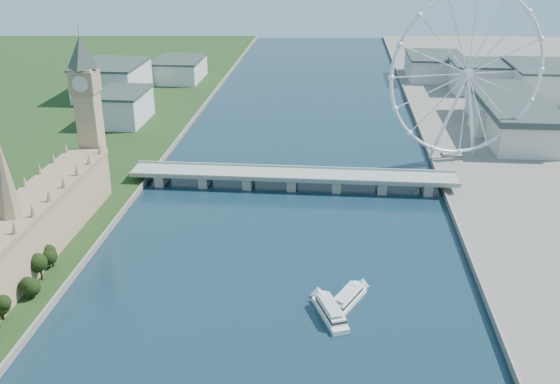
# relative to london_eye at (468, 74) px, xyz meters

# --- Properties ---
(parliament_range) EXTENTS (24.00, 200.00, 70.00)m
(parliament_range) POSITION_rel_london_eye_xyz_m (-247.98, -185.08, -49.04)
(parliament_range) COLOR tan
(parliament_range) RESTS_ON ground
(big_ben) EXTENTS (20.02, 20.02, 110.00)m
(big_ben) POSITION_rel_london_eye_xyz_m (-247.98, -77.08, -0.95)
(big_ben) COLOR tan
(big_ben) RESTS_ON ground
(westminster_bridge) EXTENTS (220.00, 22.00, 9.50)m
(westminster_bridge) POSITION_rel_london_eye_xyz_m (-119.98, -55.08, -60.89)
(westminster_bridge) COLOR gray
(westminster_bridge) RESTS_ON ground
(london_eye) EXTENTS (113.60, 39.12, 124.30)m
(london_eye) POSITION_rel_london_eye_xyz_m (0.00, 0.00, 0.00)
(london_eye) COLOR silver
(london_eye) RESTS_ON ground
(county_hall) EXTENTS (54.00, 144.00, 35.00)m
(county_hall) POSITION_rel_london_eye_xyz_m (55.02, 74.92, -67.52)
(county_hall) COLOR beige
(county_hall) RESTS_ON ground
(city_skyline) EXTENTS (505.00, 280.00, 32.00)m
(city_skyline) POSITION_rel_london_eye_xyz_m (-80.75, 205.00, -50.56)
(city_skyline) COLOR beige
(city_skyline) RESTS_ON ground
(tour_boat_near) EXTENTS (19.20, 32.92, 7.12)m
(tour_boat_near) POSITION_rel_london_eye_xyz_m (-91.89, -207.76, -67.52)
(tour_boat_near) COLOR silver
(tour_boat_near) RESTS_ON ground
(tour_boat_far) EXTENTS (21.03, 31.47, 6.90)m
(tour_boat_far) POSITION_rel_london_eye_xyz_m (-84.14, -196.15, -67.52)
(tour_boat_far) COLOR beige
(tour_boat_far) RESTS_ON ground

